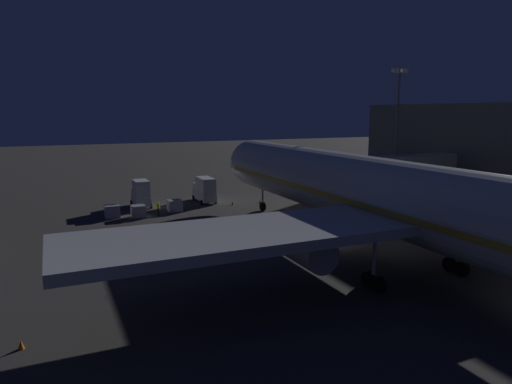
{
  "coord_description": "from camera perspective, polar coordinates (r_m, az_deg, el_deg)",
  "views": [
    {
      "loc": [
        25.63,
        37.65,
        13.18
      ],
      "look_at": [
        3.0,
        -12.78,
        3.5
      ],
      "focal_mm": 32.34,
      "sensor_mm": 36.0,
      "label": 1
    }
  ],
  "objects": [
    {
      "name": "airliner_at_gate",
      "position": [
        38.16,
        18.62,
        -1.31
      ],
      "size": [
        52.74,
        69.07,
        20.23
      ],
      "color": "silver",
      "rests_on": "ground_plane"
    },
    {
      "name": "baggage_container_far_row",
      "position": [
        60.73,
        -17.36,
        -2.31
      ],
      "size": [
        1.8,
        1.55,
        1.57
      ],
      "primitive_type": "cube",
      "color": "#B7BABF",
      "rests_on": "ground_plane"
    },
    {
      "name": "jet_bridge",
      "position": [
        61.3,
        14.34,
        3.05
      ],
      "size": [
        23.14,
        3.4,
        7.7
      ],
      "color": "#9E9E99",
      "rests_on": "ground_plane"
    },
    {
      "name": "baggage_container_mid_row",
      "position": [
        60.09,
        -14.35,
        -2.32
      ],
      "size": [
        1.7,
        1.65,
        1.51
      ],
      "primitive_type": "cube",
      "color": "#B7BABF",
      "rests_on": "ground_plane"
    },
    {
      "name": "ground_crew_near_nose_gear",
      "position": [
        60.34,
        -12.04,
        -1.91
      ],
      "size": [
        0.4,
        0.4,
        1.86
      ],
      "color": "black",
      "rests_on": "ground_plane"
    },
    {
      "name": "traffic_cone_wingtip_svc_side",
      "position": [
        30.29,
        -27.08,
        -16.44
      ],
      "size": [
        0.36,
        0.36,
        0.55
      ],
      "primitive_type": "cone",
      "color": "orange",
      "rests_on": "ground_plane"
    },
    {
      "name": "cargo_truck_aft",
      "position": [
        68.19,
        -6.39,
        0.31
      ],
      "size": [
        2.36,
        5.79,
        3.69
      ],
      "color": "silver",
      "rests_on": "ground_plane"
    },
    {
      "name": "ground_plane",
      "position": [
        47.42,
        9.74,
        -6.35
      ],
      "size": [
        320.0,
        320.0,
        0.0
      ],
      "primitive_type": "plane",
      "color": "#383533"
    },
    {
      "name": "traffic_cone_nose_starboard",
      "position": [
        66.09,
        -2.92,
        -1.34
      ],
      "size": [
        0.36,
        0.36,
        0.55
      ],
      "primitive_type": "cone",
      "color": "orange",
      "rests_on": "ground_plane"
    },
    {
      "name": "apron_floodlight_mast",
      "position": [
        77.87,
        17.06,
        8.18
      ],
      "size": [
        2.9,
        0.5,
        19.83
      ],
      "color": "#59595E",
      "rests_on": "ground_plane"
    },
    {
      "name": "traffic_cone_nose_port",
      "position": [
        67.77,
        0.55,
        -1.04
      ],
      "size": [
        0.36,
        0.36,
        0.55
      ],
      "primitive_type": "cone",
      "color": "orange",
      "rests_on": "ground_plane"
    },
    {
      "name": "ops_van",
      "position": [
        66.09,
        -14.07,
        -0.18
      ],
      "size": [
        2.36,
        4.69,
        3.84
      ],
      "color": "silver",
      "rests_on": "ground_plane"
    },
    {
      "name": "baggage_container_spare",
      "position": [
        62.52,
        -10.02,
        -1.67
      ],
      "size": [
        1.79,
        1.66,
        1.54
      ],
      "primitive_type": "cube",
      "color": "#B7BABF",
      "rests_on": "ground_plane"
    }
  ]
}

